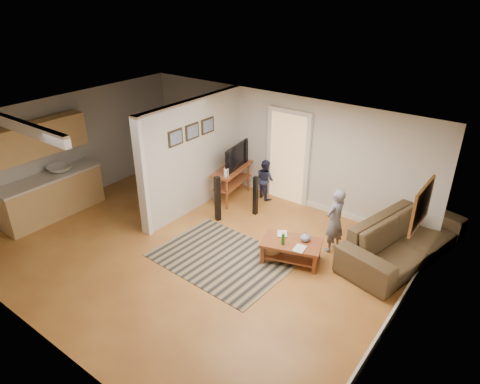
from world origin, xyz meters
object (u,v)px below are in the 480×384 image
Objects in this scene: toy_basket at (271,249)px; child at (331,249)px; coffee_table at (292,246)px; toddler at (265,197)px; sofa at (401,257)px; tv_console at (233,171)px; speaker_left at (218,199)px; speaker_right at (255,196)px.

child is at bearing 46.75° from toy_basket.
coffee_table is 2.64m from toddler.
toy_basket is at bearing 145.86° from toddler.
coffee_table is 0.96m from child.
tv_console is at bearing 103.36° from sofa.
child is (2.51, 0.43, -0.52)m from speaker_left.
sofa is at bearing 128.84° from child.
coffee_table reaches higher than toddler.
sofa is 2.69× the size of speaker_left.
toddler reaches higher than sofa.
speaker_left is (-2.07, 0.36, 0.19)m from coffee_table.
coffee_table is 0.92× the size of tv_console.
child is (0.44, 0.79, -0.33)m from coffee_table.
speaker_left is at bearing 118.51° from sofa.
toy_basket is at bearing -44.30° from speaker_right.
toy_basket is (1.17, -1.16, -0.30)m from speaker_right.
toddler is (0.58, 0.50, -0.73)m from tv_console.
speaker_left is 0.79× the size of child.
child is at bearing 27.13° from speaker_left.
coffee_table is at bearing -33.44° from speaker_right.
toddler is at bearing 31.67° from tv_console.
toddler is (0.22, 1.50, -0.52)m from speaker_left.
tv_console is at bearing 60.29° from toddler.
speaker_left is at bearing -79.31° from tv_console.
speaker_right is at bearing -84.51° from child.
child is (-1.17, -0.56, 0.00)m from sofa.
tv_console is at bearing 161.84° from speaker_right.
toy_basket is (2.03, -1.45, -0.57)m from tv_console.
tv_console reaches higher than speaker_left.
speaker_right is at bearing 128.61° from toddler.
sofa is 2.12m from coffee_table.
coffee_table is 1.26× the size of toddler.
toddler is at bearing 95.03° from sofa.
sofa is 6.52× the size of toy_basket.
child is 1.34× the size of toddler.
speaker_right is 2.15× the size of toy_basket.
tv_console is 1.06m from toddler.
sofa is 1.29m from child.
speaker_left is (-3.68, -0.99, 0.52)m from sofa.
coffee_table is 2.81m from tv_console.
toddler is at bearing 126.45° from toy_basket.
coffee_table is 1.90m from speaker_right.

